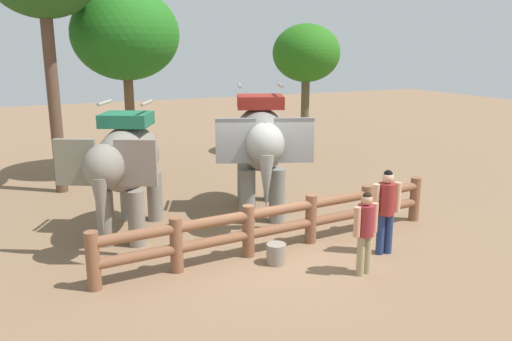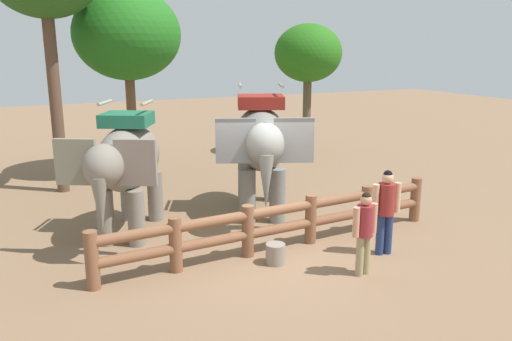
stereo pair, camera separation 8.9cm
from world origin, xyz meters
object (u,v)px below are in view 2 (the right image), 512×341
at_px(log_fence, 280,221).
at_px(tree_far_left, 127,35).
at_px(tourist_woman_in_black, 386,206).
at_px(tree_deep_back, 308,54).
at_px(tourist_man_in_blue, 365,228).
at_px(elephant_near_left, 126,162).
at_px(feed_bucket, 275,254).
at_px(elephant_center, 261,143).

xyz_separation_m(log_fence, tree_far_left, (-1.39, 7.74, 3.78)).
distance_m(tourist_woman_in_black, tree_far_left, 9.97).
bearing_deg(tree_deep_back, tourist_man_in_blue, -114.45).
distance_m(tourist_woman_in_black, tourist_man_in_blue, 1.14).
bearing_deg(log_fence, elephant_near_left, 141.29).
relative_size(tourist_woman_in_black, feed_bucket, 4.37).
xyz_separation_m(tree_far_left, feed_bucket, (0.98, -8.34, -4.19)).
distance_m(log_fence, tree_deep_back, 10.18).
height_order(elephant_near_left, tree_deep_back, tree_deep_back).
xyz_separation_m(elephant_near_left, tourist_woman_in_black, (4.42, -3.20, -0.65)).
bearing_deg(elephant_near_left, elephant_center, 2.35).
distance_m(log_fence, tree_far_left, 8.73).
bearing_deg(tourist_woman_in_black, log_fence, 148.73).
bearing_deg(log_fence, feed_bucket, -124.36).
bearing_deg(tourist_man_in_blue, tree_deep_back, 65.55).
height_order(log_fence, elephant_center, elephant_center).
relative_size(elephant_near_left, elephant_center, 0.91).
relative_size(elephant_center, tree_deep_back, 0.78).
bearing_deg(tree_deep_back, feed_bucket, -123.16).
relative_size(tree_far_left, tree_deep_back, 1.19).
bearing_deg(feed_bucket, log_fence, 55.64).
relative_size(log_fence, tree_deep_back, 1.58).
distance_m(log_fence, elephant_center, 2.62).
bearing_deg(elephant_center, tourist_man_in_blue, -87.01).
bearing_deg(feed_bucket, elephant_center, 70.20).
distance_m(elephant_center, tourist_woman_in_black, 3.62).
distance_m(tree_far_left, feed_bucket, 9.39).
relative_size(elephant_center, tree_far_left, 0.65).
bearing_deg(elephant_near_left, tree_deep_back, 37.11).
bearing_deg(feed_bucket, tree_far_left, 96.67).
xyz_separation_m(tourist_man_in_blue, feed_bucket, (-1.23, 1.09, -0.71)).
distance_m(tree_deep_back, feed_bucket, 11.01).
height_order(tourist_man_in_blue, feed_bucket, tourist_man_in_blue).
relative_size(log_fence, tourist_man_in_blue, 4.93).
height_order(tourist_woman_in_black, tourist_man_in_blue, tourist_woman_in_black).
xyz_separation_m(tree_far_left, tree_deep_back, (6.67, 0.37, -0.63)).
bearing_deg(tree_deep_back, elephant_center, -128.53).
distance_m(log_fence, feed_bucket, 0.84).
distance_m(elephant_near_left, elephant_center, 3.27).
distance_m(tourist_man_in_blue, feed_bucket, 1.80).
distance_m(log_fence, tourist_man_in_blue, 1.91).
height_order(tourist_woman_in_black, feed_bucket, tourist_woman_in_black).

